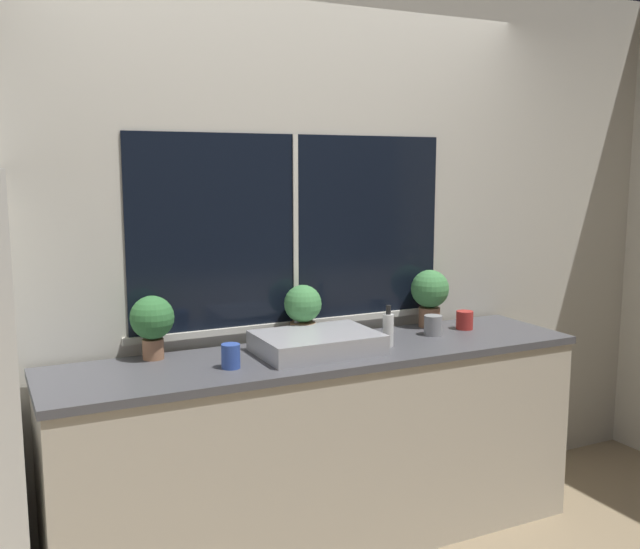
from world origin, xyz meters
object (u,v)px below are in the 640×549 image
object	(u,v)px
sink	(317,343)
potted_plant_left	(152,321)
potted_plant_center	(303,309)
potted_plant_right	(430,293)
mug_grey	(433,325)
mug_blue	(231,356)
soap_bottle	(388,329)
mug_red	(465,320)

from	to	relation	value
sink	potted_plant_left	world-z (taller)	potted_plant_left
potted_plant_center	potted_plant_right	xyz separation A→B (m)	(0.72, 0.00, 0.02)
potted_plant_center	mug_grey	size ratio (longest dim) A/B	2.76
potted_plant_left	mug_blue	size ratio (longest dim) A/B	2.72
potted_plant_left	soap_bottle	xyz separation A→B (m)	(1.02, -0.25, -0.09)
mug_red	mug_blue	bearing A→B (deg)	-173.18
mug_red	soap_bottle	bearing A→B (deg)	-166.65
mug_blue	mug_grey	world-z (taller)	mug_blue
potted_plant_left	potted_plant_right	size ratio (longest dim) A/B	0.93
potted_plant_left	potted_plant_center	distance (m)	0.71
potted_plant_left	mug_grey	xyz separation A→B (m)	(1.34, -0.16, -0.12)
soap_bottle	mug_red	distance (m)	0.55
potted_plant_center	mug_blue	size ratio (longest dim) A/B	2.67
potted_plant_right	mug_red	size ratio (longest dim) A/B	3.18
mug_blue	mug_red	xyz separation A→B (m)	(1.30, 0.16, -0.00)
mug_grey	sink	bearing A→B (deg)	-175.63
mug_red	potted_plant_left	bearing A→B (deg)	175.33
potted_plant_left	mug_grey	size ratio (longest dim) A/B	2.81
mug_grey	mug_red	world-z (taller)	mug_grey
mug_blue	mug_grey	size ratio (longest dim) A/B	1.03
soap_bottle	mug_blue	xyz separation A→B (m)	(-0.77, -0.03, -0.03)
mug_blue	potted_plant_left	bearing A→B (deg)	131.83
sink	potted_plant_right	xyz separation A→B (m)	(0.75, 0.21, 0.13)
soap_bottle	potted_plant_center	bearing A→B (deg)	141.20
soap_bottle	mug_grey	world-z (taller)	soap_bottle
mug_grey	mug_blue	bearing A→B (deg)	-173.76
soap_bottle	mug_blue	distance (m)	0.77
sink	soap_bottle	world-z (taller)	sink
potted_plant_right	soap_bottle	distance (m)	0.49
potted_plant_center	soap_bottle	distance (m)	0.41
sink	potted_plant_right	world-z (taller)	potted_plant_right
potted_plant_left	potted_plant_right	distance (m)	1.43
sink	mug_grey	size ratio (longest dim) A/B	5.38
potted_plant_center	mug_blue	xyz separation A→B (m)	(-0.46, -0.28, -0.10)
potted_plant_right	mug_red	xyz separation A→B (m)	(0.13, -0.13, -0.13)
potted_plant_right	mug_blue	size ratio (longest dim) A/B	2.92
potted_plant_right	mug_red	distance (m)	0.22
potted_plant_center	mug_red	world-z (taller)	potted_plant_center
potted_plant_left	mug_red	xyz separation A→B (m)	(1.56, -0.13, -0.12)
soap_bottle	mug_red	size ratio (longest dim) A/B	2.06
mug_blue	mug_grey	bearing A→B (deg)	6.24
soap_bottle	mug_grey	distance (m)	0.33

